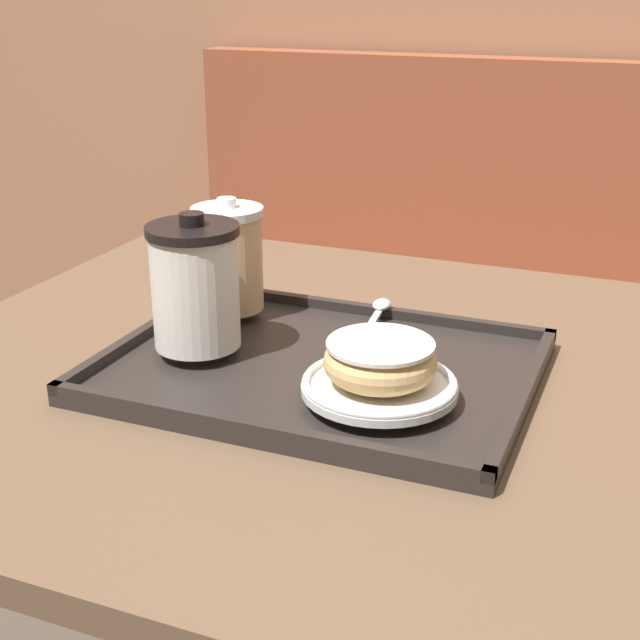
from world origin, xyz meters
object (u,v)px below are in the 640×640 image
Objects in this scene: donut_chocolate_glazed at (380,360)px; spoon at (377,312)px; coffee_cup_rear at (229,258)px; coffee_cup_front at (195,285)px.

donut_chocolate_glazed reaches higher than spoon.
donut_chocolate_glazed is at bearing -32.31° from coffee_cup_rear.
coffee_cup_rear is at bearing 100.17° from coffee_cup_front.
donut_chocolate_glazed is at bearing -167.26° from spoon.
spoon is at bearing 45.52° from coffee_cup_front.
spoon is (0.17, 0.04, -0.06)m from coffee_cup_rear.
donut_chocolate_glazed is (0.22, -0.04, -0.04)m from coffee_cup_front.
coffee_cup_rear is 0.29m from donut_chocolate_glazed.
coffee_cup_front reaches higher than donut_chocolate_glazed.
coffee_cup_front reaches higher than spoon.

